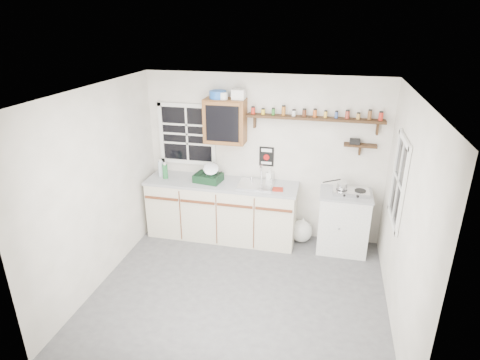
# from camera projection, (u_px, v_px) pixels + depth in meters

# --- Properties ---
(room) EXTENTS (3.64, 3.24, 2.54)m
(room) POSITION_uv_depth(u_px,v_px,m) (240.00, 202.00, 4.62)
(room) COLOR #47484A
(room) RESTS_ON ground
(main_cabinet) EXTENTS (2.31, 0.63, 0.92)m
(main_cabinet) POSITION_uv_depth(u_px,v_px,m) (222.00, 209.00, 6.21)
(main_cabinet) COLOR beige
(main_cabinet) RESTS_ON floor
(right_cabinet) EXTENTS (0.73, 0.57, 0.91)m
(right_cabinet) POSITION_uv_depth(u_px,v_px,m) (343.00, 221.00, 5.86)
(right_cabinet) COLOR beige
(right_cabinet) RESTS_ON floor
(sink) EXTENTS (0.52, 0.44, 0.29)m
(sink) POSITION_uv_depth(u_px,v_px,m) (256.00, 184.00, 5.93)
(sink) COLOR silver
(sink) RESTS_ON main_cabinet
(upper_cabinet) EXTENTS (0.60, 0.32, 0.65)m
(upper_cabinet) POSITION_uv_depth(u_px,v_px,m) (225.00, 121.00, 5.82)
(upper_cabinet) COLOR brown
(upper_cabinet) RESTS_ON wall_back
(upper_cabinet_clutter) EXTENTS (0.51, 0.24, 0.14)m
(upper_cabinet_clutter) POSITION_uv_depth(u_px,v_px,m) (225.00, 95.00, 5.68)
(upper_cabinet_clutter) COLOR #1B53B3
(upper_cabinet_clutter) RESTS_ON upper_cabinet
(spice_shelf) EXTENTS (1.91, 0.18, 0.35)m
(spice_shelf) POSITION_uv_depth(u_px,v_px,m) (315.00, 118.00, 5.58)
(spice_shelf) COLOR black
(spice_shelf) RESTS_ON wall_back
(secondary_shelf) EXTENTS (0.45, 0.16, 0.24)m
(secondary_shelf) POSITION_uv_depth(u_px,v_px,m) (359.00, 145.00, 5.59)
(secondary_shelf) COLOR black
(secondary_shelf) RESTS_ON wall_back
(warning_sign) EXTENTS (0.22, 0.02, 0.30)m
(warning_sign) POSITION_uv_depth(u_px,v_px,m) (266.00, 157.00, 6.03)
(warning_sign) COLOR black
(warning_sign) RESTS_ON wall_back
(window_back) EXTENTS (0.93, 0.03, 0.98)m
(window_back) POSITION_uv_depth(u_px,v_px,m) (187.00, 134.00, 6.19)
(window_back) COLOR black
(window_back) RESTS_ON wall_back
(window_right) EXTENTS (0.03, 0.78, 1.08)m
(window_right) POSITION_uv_depth(u_px,v_px,m) (399.00, 181.00, 4.67)
(window_right) COLOR black
(window_right) RESTS_ON wall_back
(water_bottles) EXTENTS (0.17, 0.14, 0.28)m
(water_bottles) POSITION_uv_depth(u_px,v_px,m) (163.00, 170.00, 6.18)
(water_bottles) COLOR silver
(water_bottles) RESTS_ON main_cabinet
(dish_rack) EXTENTS (0.43, 0.35, 0.30)m
(dish_rack) POSITION_uv_depth(u_px,v_px,m) (209.00, 176.00, 6.03)
(dish_rack) COLOR black
(dish_rack) RESTS_ON main_cabinet
(soap_bottle) EXTENTS (0.12, 0.12, 0.20)m
(soap_bottle) POSITION_uv_depth(u_px,v_px,m) (270.00, 175.00, 6.06)
(soap_bottle) COLOR white
(soap_bottle) RESTS_ON main_cabinet
(rag) EXTENTS (0.16, 0.14, 0.02)m
(rag) POSITION_uv_depth(u_px,v_px,m) (278.00, 189.00, 5.76)
(rag) COLOR maroon
(rag) RESTS_ON main_cabinet
(hotplate) EXTENTS (0.52, 0.30, 0.07)m
(hotplate) POSITION_uv_depth(u_px,v_px,m) (351.00, 192.00, 5.64)
(hotplate) COLOR silver
(hotplate) RESTS_ON right_cabinet
(saucepan) EXTENTS (0.35, 0.24, 0.16)m
(saucepan) POSITION_uv_depth(u_px,v_px,m) (342.00, 186.00, 5.65)
(saucepan) COLOR silver
(saucepan) RESTS_ON hotplate
(trash_bag) EXTENTS (0.38, 0.34, 0.43)m
(trash_bag) POSITION_uv_depth(u_px,v_px,m) (301.00, 231.00, 6.15)
(trash_bag) COLOR silver
(trash_bag) RESTS_ON floor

